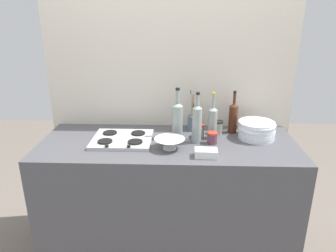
{
  "coord_description": "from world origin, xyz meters",
  "views": [
    {
      "loc": [
        0.08,
        -2.04,
        1.76
      ],
      "look_at": [
        0.0,
        0.0,
        1.02
      ],
      "focal_mm": 33.66,
      "sensor_mm": 36.0,
      "label": 1
    }
  ],
  "objects_px": {
    "wine_bottle_mid_right": "(177,119)",
    "butter_dish": "(206,153)",
    "plate_stack": "(257,130)",
    "wine_bottle_rightmost": "(197,123)",
    "stovetop_hob": "(122,139)",
    "utensil_crock": "(193,121)",
    "mixing_bowl": "(170,143)",
    "condiment_jar_spare": "(218,127)",
    "condiment_jar_rear": "(212,138)",
    "wine_bottle_leftmost": "(233,117)",
    "wine_bottle_mid_left": "(212,122)",
    "condiment_jar_front": "(200,131)"
  },
  "relations": [
    {
      "from": "butter_dish",
      "to": "condiment_jar_front",
      "type": "distance_m",
      "value": 0.34
    },
    {
      "from": "utensil_crock",
      "to": "plate_stack",
      "type": "bearing_deg",
      "value": -18.72
    },
    {
      "from": "wine_bottle_mid_right",
      "to": "butter_dish",
      "type": "height_order",
      "value": "wine_bottle_mid_right"
    },
    {
      "from": "utensil_crock",
      "to": "condiment_jar_rear",
      "type": "bearing_deg",
      "value": -64.19
    },
    {
      "from": "wine_bottle_leftmost",
      "to": "wine_bottle_mid_right",
      "type": "height_order",
      "value": "wine_bottle_mid_right"
    },
    {
      "from": "mixing_bowl",
      "to": "condiment_jar_rear",
      "type": "bearing_deg",
      "value": 18.72
    },
    {
      "from": "plate_stack",
      "to": "condiment_jar_spare",
      "type": "xyz_separation_m",
      "value": [
        -0.27,
        0.08,
        -0.01
      ]
    },
    {
      "from": "wine_bottle_rightmost",
      "to": "utensil_crock",
      "type": "xyz_separation_m",
      "value": [
        -0.02,
        0.24,
        -0.07
      ]
    },
    {
      "from": "wine_bottle_rightmost",
      "to": "wine_bottle_mid_left",
      "type": "bearing_deg",
      "value": 34.33
    },
    {
      "from": "stovetop_hob",
      "to": "plate_stack",
      "type": "distance_m",
      "value": 0.96
    },
    {
      "from": "mixing_bowl",
      "to": "condiment_jar_spare",
      "type": "relative_size",
      "value": 2.06
    },
    {
      "from": "stovetop_hob",
      "to": "utensil_crock",
      "type": "relative_size",
      "value": 1.32
    },
    {
      "from": "utensil_crock",
      "to": "wine_bottle_mid_left",
      "type": "bearing_deg",
      "value": -51.32
    },
    {
      "from": "wine_bottle_leftmost",
      "to": "condiment_jar_front",
      "type": "relative_size",
      "value": 3.48
    },
    {
      "from": "wine_bottle_leftmost",
      "to": "butter_dish",
      "type": "relative_size",
      "value": 2.27
    },
    {
      "from": "wine_bottle_leftmost",
      "to": "plate_stack",
      "type": "bearing_deg",
      "value": -36.25
    },
    {
      "from": "plate_stack",
      "to": "condiment_jar_rear",
      "type": "height_order",
      "value": "plate_stack"
    },
    {
      "from": "stovetop_hob",
      "to": "mixing_bowl",
      "type": "distance_m",
      "value": 0.36
    },
    {
      "from": "plate_stack",
      "to": "wine_bottle_rightmost",
      "type": "xyz_separation_m",
      "value": [
        -0.43,
        -0.09,
        0.08
      ]
    },
    {
      "from": "wine_bottle_mid_right",
      "to": "wine_bottle_leftmost",
      "type": "bearing_deg",
      "value": 17.53
    },
    {
      "from": "mixing_bowl",
      "to": "condiment_jar_spare",
      "type": "height_order",
      "value": "condiment_jar_spare"
    },
    {
      "from": "stovetop_hob",
      "to": "condiment_jar_rear",
      "type": "relative_size",
      "value": 5.05
    },
    {
      "from": "plate_stack",
      "to": "butter_dish",
      "type": "xyz_separation_m",
      "value": [
        -0.39,
        -0.32,
        -0.04
      ]
    },
    {
      "from": "plate_stack",
      "to": "wine_bottle_rightmost",
      "type": "relative_size",
      "value": 0.74
    },
    {
      "from": "wine_bottle_mid_left",
      "to": "mixing_bowl",
      "type": "distance_m",
      "value": 0.37
    },
    {
      "from": "wine_bottle_mid_left",
      "to": "wine_bottle_rightmost",
      "type": "relative_size",
      "value": 0.95
    },
    {
      "from": "plate_stack",
      "to": "wine_bottle_mid_left",
      "type": "distance_m",
      "value": 0.33
    },
    {
      "from": "wine_bottle_leftmost",
      "to": "utensil_crock",
      "type": "relative_size",
      "value": 1.02
    },
    {
      "from": "wine_bottle_mid_left",
      "to": "butter_dish",
      "type": "height_order",
      "value": "wine_bottle_mid_left"
    },
    {
      "from": "stovetop_hob",
      "to": "plate_stack",
      "type": "xyz_separation_m",
      "value": [
        0.96,
        0.09,
        0.05
      ]
    },
    {
      "from": "wine_bottle_rightmost",
      "to": "mixing_bowl",
      "type": "relative_size",
      "value": 1.75
    },
    {
      "from": "butter_dish",
      "to": "wine_bottle_rightmost",
      "type": "bearing_deg",
      "value": 101.76
    },
    {
      "from": "butter_dish",
      "to": "condiment_jar_spare",
      "type": "xyz_separation_m",
      "value": [
        0.12,
        0.41,
        0.02
      ]
    },
    {
      "from": "plate_stack",
      "to": "wine_bottle_rightmost",
      "type": "bearing_deg",
      "value": -168.31
    },
    {
      "from": "plate_stack",
      "to": "butter_dish",
      "type": "bearing_deg",
      "value": -139.88
    },
    {
      "from": "wine_bottle_leftmost",
      "to": "mixing_bowl",
      "type": "height_order",
      "value": "wine_bottle_leftmost"
    },
    {
      "from": "plate_stack",
      "to": "condiment_jar_rear",
      "type": "distance_m",
      "value": 0.34
    },
    {
      "from": "wine_bottle_leftmost",
      "to": "utensil_crock",
      "type": "bearing_deg",
      "value": 172.37
    },
    {
      "from": "plate_stack",
      "to": "butter_dish",
      "type": "distance_m",
      "value": 0.51
    },
    {
      "from": "condiment_jar_rear",
      "to": "wine_bottle_mid_right",
      "type": "bearing_deg",
      "value": 159.73
    },
    {
      "from": "utensil_crock",
      "to": "condiment_jar_spare",
      "type": "distance_m",
      "value": 0.2
    },
    {
      "from": "condiment_jar_rear",
      "to": "condiment_jar_front",
      "type": "bearing_deg",
      "value": 121.08
    },
    {
      "from": "stovetop_hob",
      "to": "condiment_jar_rear",
      "type": "xyz_separation_m",
      "value": [
        0.63,
        -0.02,
        0.03
      ]
    },
    {
      "from": "stovetop_hob",
      "to": "condiment_jar_rear",
      "type": "distance_m",
      "value": 0.63
    },
    {
      "from": "wine_bottle_leftmost",
      "to": "condiment_jar_rear",
      "type": "bearing_deg",
      "value": -127.82
    },
    {
      "from": "wine_bottle_mid_left",
      "to": "condiment_jar_front",
      "type": "bearing_deg",
      "value": 160.26
    },
    {
      "from": "wine_bottle_leftmost",
      "to": "utensil_crock",
      "type": "height_order",
      "value": "wine_bottle_leftmost"
    },
    {
      "from": "plate_stack",
      "to": "condiment_jar_front",
      "type": "xyz_separation_m",
      "value": [
        -0.4,
        0.02,
        -0.02
      ]
    },
    {
      "from": "plate_stack",
      "to": "wine_bottle_leftmost",
      "type": "xyz_separation_m",
      "value": [
        -0.15,
        0.11,
        0.06
      ]
    },
    {
      "from": "plate_stack",
      "to": "condiment_jar_spare",
      "type": "bearing_deg",
      "value": 162.46
    }
  ]
}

